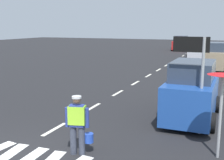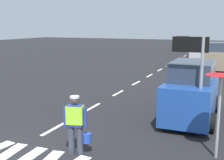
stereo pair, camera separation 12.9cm
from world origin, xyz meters
The scene contains 10 objects.
ground_plane centered at (0.00, 21.00, 0.00)m, with size 96.00×96.00×0.00m, color black.
crosswalk_stripes centered at (0.00, 0.27, 0.01)m, with size 4.47×1.93×0.01m.
lane_center_line centered at (0.00, 25.20, 0.00)m, with size 0.14×46.40×0.01m.
road_worker centered at (1.75, 1.28, 0.93)m, with size 0.72×0.50×1.67m.
yield_sign centered at (5.36, 2.57, 2.06)m, with size 0.80×0.80×2.29m.
lane_direction_sign centered at (4.45, 4.25, 2.41)m, with size 1.16×0.11×3.20m.
car_parked_far centered at (4.14, 19.71, 1.02)m, with size 1.87×4.17×2.20m.
car_outgoing_far centered at (1.91, 27.77, 1.00)m, with size 2.05×3.93×2.15m.
car_oncoming_third centered at (-1.67, 37.59, 0.96)m, with size 1.99×4.39×2.07m.
car_parked_curbside centered at (4.20, 5.78, 1.04)m, with size 1.94×4.10×2.24m.
Camera 2 is at (5.72, -5.47, 3.56)m, focal length 47.28 mm.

